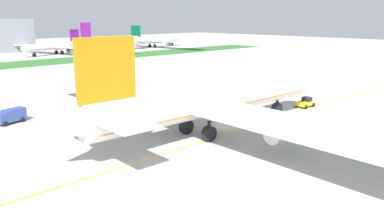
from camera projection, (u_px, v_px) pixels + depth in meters
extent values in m
plane|color=#ADAAA5|center=(222.00, 127.00, 68.50)|extent=(600.00, 600.00, 0.00)
cube|color=yellow|center=(237.00, 131.00, 66.19)|extent=(280.00, 0.36, 0.01)
cylinder|color=white|center=(214.00, 99.00, 63.80)|extent=(47.22, 6.99, 5.17)
cube|color=orange|center=(214.00, 104.00, 64.01)|extent=(45.32, 6.50, 0.62)
sphere|color=white|center=(298.00, 82.00, 80.09)|extent=(4.92, 4.92, 4.92)
cone|color=white|center=(65.00, 126.00, 46.84)|extent=(5.86, 4.62, 4.40)
cube|color=orange|center=(106.00, 69.00, 49.35)|extent=(8.48, 0.84, 8.28)
cube|color=white|center=(84.00, 109.00, 53.85)|extent=(5.49, 8.47, 0.36)
cube|color=white|center=(124.00, 123.00, 46.38)|extent=(5.49, 8.47, 0.36)
cube|color=white|center=(124.00, 86.00, 79.57)|extent=(11.98, 42.72, 0.41)
cube|color=white|center=(343.00, 138.00, 45.27)|extent=(11.98, 42.72, 0.41)
cylinder|color=#B7BABF|center=(158.00, 99.00, 73.97)|extent=(5.02, 3.03, 2.85)
cylinder|color=black|center=(168.00, 98.00, 75.58)|extent=(0.54, 3.00, 2.99)
cylinder|color=#B7BABF|center=(282.00, 131.00, 53.43)|extent=(5.02, 3.03, 2.85)
cylinder|color=black|center=(292.00, 128.00, 55.03)|extent=(0.54, 3.00, 2.99)
cylinder|color=black|center=(277.00, 104.00, 76.30)|extent=(0.54, 0.54, 2.01)
cylinder|color=black|center=(277.00, 109.00, 76.53)|extent=(2.50, 1.20, 2.46)
cylinder|color=black|center=(186.00, 121.00, 64.14)|extent=(0.54, 0.54, 2.01)
cylinder|color=black|center=(186.00, 126.00, 64.37)|extent=(2.50, 1.20, 2.46)
cylinder|color=black|center=(209.00, 127.00, 60.22)|extent=(0.54, 0.54, 2.01)
cylinder|color=black|center=(209.00, 134.00, 60.45)|extent=(2.50, 1.20, 2.46)
cube|color=black|center=(296.00, 80.00, 79.43)|extent=(1.96, 3.95, 0.93)
sphere|color=black|center=(111.00, 111.00, 53.86)|extent=(0.36, 0.36, 0.36)
sphere|color=black|center=(141.00, 105.00, 57.19)|extent=(0.36, 0.36, 0.36)
sphere|color=black|center=(168.00, 100.00, 60.53)|extent=(0.36, 0.36, 0.36)
sphere|color=black|center=(192.00, 96.00, 63.86)|extent=(0.36, 0.36, 0.36)
sphere|color=black|center=(214.00, 92.00, 67.19)|extent=(0.36, 0.36, 0.36)
sphere|color=black|center=(234.00, 89.00, 70.53)|extent=(0.36, 0.36, 0.36)
sphere|color=black|center=(251.00, 85.00, 73.86)|extent=(0.36, 0.36, 0.36)
sphere|color=black|center=(268.00, 82.00, 77.19)|extent=(0.36, 0.36, 0.36)
cube|color=yellow|center=(305.00, 103.00, 83.32)|extent=(4.36, 2.46, 0.80)
cube|color=black|center=(307.00, 99.00, 83.54)|extent=(1.60, 1.80, 0.90)
cylinder|color=black|center=(297.00, 107.00, 81.40)|extent=(1.80, 0.19, 0.12)
cylinder|color=black|center=(306.00, 107.00, 81.61)|extent=(0.91, 0.38, 0.90)
cylinder|color=black|center=(296.00, 105.00, 83.27)|extent=(0.91, 0.38, 0.90)
cylinder|color=black|center=(313.00, 105.00, 83.56)|extent=(0.91, 0.38, 0.90)
cylinder|color=black|center=(304.00, 103.00, 85.22)|extent=(0.91, 0.38, 0.90)
cylinder|color=black|center=(236.00, 117.00, 73.58)|extent=(0.13, 0.13, 0.87)
cylinder|color=#BFE519|center=(236.00, 113.00, 73.38)|extent=(0.10, 0.10, 0.56)
cylinder|color=black|center=(237.00, 117.00, 73.64)|extent=(0.13, 0.13, 0.87)
cylinder|color=#BFE519|center=(238.00, 113.00, 73.51)|extent=(0.10, 0.10, 0.56)
cube|color=#BFE519|center=(237.00, 113.00, 73.44)|extent=(0.52, 0.44, 0.62)
sphere|color=brown|center=(237.00, 111.00, 73.34)|extent=(0.24, 0.24, 0.24)
cylinder|color=black|center=(346.00, 150.00, 55.48)|extent=(0.12, 0.12, 0.79)
cylinder|color=orange|center=(345.00, 146.00, 55.37)|extent=(0.09, 0.09, 0.51)
cylinder|color=black|center=(347.00, 150.00, 55.43)|extent=(0.12, 0.12, 0.79)
cylinder|color=orange|center=(348.00, 146.00, 55.25)|extent=(0.09, 0.09, 0.51)
cube|color=orange|center=(347.00, 146.00, 55.30)|extent=(0.41, 0.48, 0.56)
sphere|color=tan|center=(347.00, 143.00, 55.21)|extent=(0.22, 0.22, 0.22)
cube|color=#33478C|center=(14.00, 114.00, 71.05)|extent=(4.32, 2.99, 2.19)
cube|color=#33478C|center=(2.00, 118.00, 68.98)|extent=(1.98, 2.28, 1.89)
cylinder|color=black|center=(6.00, 124.00, 68.69)|extent=(0.95, 0.52, 0.90)
cylinder|color=black|center=(23.00, 120.00, 71.62)|extent=(0.95, 0.52, 0.90)
cylinder|color=black|center=(16.00, 118.00, 72.62)|extent=(0.95, 0.52, 0.90)
cylinder|color=white|center=(55.00, 46.00, 197.89)|extent=(33.97, 14.16, 3.88)
cube|color=#661472|center=(55.00, 47.00, 198.05)|extent=(32.56, 13.45, 0.47)
sphere|color=white|center=(25.00, 49.00, 182.19)|extent=(3.69, 3.69, 3.69)
cone|color=white|center=(81.00, 43.00, 214.11)|extent=(5.07, 4.44, 3.30)
cube|color=#661472|center=(74.00, 35.00, 209.15)|extent=(6.02, 2.25, 6.22)
cube|color=white|center=(81.00, 43.00, 209.00)|extent=(5.50, 7.07, 0.27)
cube|color=white|center=(71.00, 43.00, 212.54)|extent=(5.50, 7.07, 0.27)
cube|color=white|center=(82.00, 48.00, 191.53)|extent=(16.63, 31.81, 0.31)
cube|color=white|center=(34.00, 46.00, 207.44)|extent=(16.63, 31.81, 0.31)
cylinder|color=#B7BABF|center=(71.00, 50.00, 194.10)|extent=(4.17, 3.16, 2.14)
cylinder|color=black|center=(68.00, 50.00, 192.51)|extent=(0.99, 2.23, 2.24)
cylinder|color=#B7BABF|center=(42.00, 49.00, 203.64)|extent=(4.17, 3.16, 2.14)
cylinder|color=black|center=(39.00, 49.00, 202.06)|extent=(0.99, 2.23, 2.24)
cylinder|color=black|center=(34.00, 54.00, 187.28)|extent=(0.41, 0.41, 1.51)
cylinder|color=black|center=(34.00, 55.00, 187.45)|extent=(2.01, 1.35, 1.85)
cylinder|color=black|center=(62.00, 51.00, 199.95)|extent=(0.41, 0.41, 1.51)
cylinder|color=black|center=(62.00, 53.00, 200.13)|extent=(2.01, 1.35, 1.85)
cylinder|color=black|center=(56.00, 51.00, 201.81)|extent=(0.41, 0.41, 1.51)
cylinder|color=black|center=(56.00, 52.00, 201.99)|extent=(2.01, 1.35, 1.85)
cylinder|color=white|center=(109.00, 41.00, 222.18)|extent=(32.31, 10.53, 4.96)
cube|color=#661472|center=(109.00, 42.00, 222.38)|extent=(30.98, 9.91, 0.60)
sphere|color=white|center=(136.00, 40.00, 231.64)|extent=(4.71, 4.71, 4.71)
cone|color=white|center=(78.00, 41.00, 212.15)|extent=(6.11, 5.11, 4.22)
cube|color=#661472|center=(86.00, 30.00, 213.36)|extent=(5.75, 1.50, 7.94)
cube|color=white|center=(82.00, 40.00, 218.32)|extent=(4.86, 8.43, 0.35)
cube|color=white|center=(88.00, 41.00, 210.33)|extent=(4.86, 8.43, 0.35)
cube|color=white|center=(96.00, 41.00, 235.01)|extent=(11.99, 29.53, 0.40)
cube|color=white|center=(118.00, 44.00, 207.88)|extent=(11.99, 29.53, 0.40)
cylinder|color=#B7BABF|center=(101.00, 44.00, 230.68)|extent=(5.12, 3.52, 2.73)
cylinder|color=black|center=(105.00, 43.00, 231.96)|extent=(0.91, 2.89, 2.86)
cylinder|color=#B7BABF|center=(115.00, 46.00, 213.96)|extent=(5.12, 3.52, 2.73)
cylinder|color=black|center=(119.00, 45.00, 215.24)|extent=(0.91, 2.89, 2.86)
cylinder|color=black|center=(128.00, 46.00, 229.60)|extent=(0.52, 0.52, 1.92)
cylinder|color=black|center=(129.00, 48.00, 229.82)|extent=(2.51, 1.46, 2.36)
cylinder|color=black|center=(103.00, 47.00, 223.67)|extent=(0.52, 0.52, 1.92)
cylinder|color=black|center=(103.00, 48.00, 223.89)|extent=(2.51, 1.46, 2.36)
cylinder|color=black|center=(107.00, 47.00, 219.48)|extent=(0.52, 0.52, 1.92)
cylinder|color=black|center=(107.00, 49.00, 219.70)|extent=(2.51, 1.46, 2.36)
cylinder|color=white|center=(156.00, 40.00, 245.98)|extent=(40.93, 9.08, 4.36)
cube|color=#055938|center=(156.00, 41.00, 246.16)|extent=(39.27, 8.54, 0.52)
sphere|color=white|center=(178.00, 38.00, 262.28)|extent=(4.14, 4.14, 4.14)
cone|color=white|center=(130.00, 41.00, 229.03)|extent=(5.20, 4.24, 3.71)
cube|color=#055938|center=(136.00, 31.00, 231.74)|extent=(7.33, 1.29, 6.98)
cube|color=white|center=(130.00, 40.00, 234.95)|extent=(5.26, 7.45, 0.31)
cube|color=white|center=(140.00, 40.00, 229.62)|extent=(5.26, 7.45, 0.31)
cube|color=white|center=(132.00, 39.00, 257.11)|extent=(13.16, 37.43, 0.35)
cube|color=white|center=(178.00, 42.00, 232.03)|extent=(13.16, 37.43, 0.35)
cylinder|color=#B7BABF|center=(142.00, 42.00, 253.30)|extent=(4.40, 2.87, 2.40)
cylinder|color=black|center=(144.00, 42.00, 254.86)|extent=(0.65, 2.54, 2.52)
cylinder|color=#B7BABF|center=(169.00, 43.00, 238.30)|extent=(4.40, 2.87, 2.40)
cylinder|color=black|center=(171.00, 43.00, 239.87)|extent=(0.65, 2.54, 2.52)
cylinder|color=black|center=(172.00, 43.00, 258.38)|extent=(0.46, 0.46, 1.69)
cylinder|color=black|center=(172.00, 44.00, 258.58)|extent=(2.17, 1.17, 2.07)
cylinder|color=black|center=(150.00, 44.00, 245.62)|extent=(0.46, 0.46, 1.69)
cylinder|color=black|center=(150.00, 46.00, 245.82)|extent=(2.17, 1.17, 2.07)
cylinder|color=black|center=(155.00, 45.00, 242.82)|extent=(0.46, 0.46, 1.69)
cylinder|color=black|center=(155.00, 46.00, 243.01)|extent=(2.17, 1.17, 2.07)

